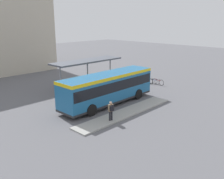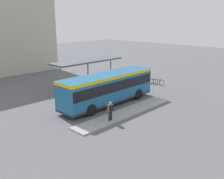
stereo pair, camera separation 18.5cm
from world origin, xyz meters
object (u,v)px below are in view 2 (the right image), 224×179
at_px(bicycle_white, 149,81).
at_px(potted_planter_near_shelter, 78,91).
at_px(city_bus, 108,86).
at_px(bicycle_black, 146,80).
at_px(bicycle_red, 159,82).
at_px(bicycle_blue, 154,81).
at_px(pedestrian_waiting, 110,110).

xyz_separation_m(bicycle_white, potted_planter_near_shelter, (-10.05, 2.19, 0.30)).
relative_size(city_bus, bicycle_black, 7.09).
relative_size(bicycle_red, bicycle_blue, 1.13).
xyz_separation_m(bicycle_blue, potted_planter_near_shelter, (-10.40, 2.86, 0.31)).
distance_m(city_bus, bicycle_blue, 10.08).
bearing_deg(bicycle_red, bicycle_blue, -0.86).
relative_size(city_bus, bicycle_blue, 6.93).
distance_m(bicycle_red, bicycle_blue, 0.67).
height_order(city_bus, bicycle_red, city_bus).
xyz_separation_m(bicycle_red, bicycle_white, (-0.34, 1.33, -0.03)).
bearing_deg(bicycle_red, potted_planter_near_shelter, 71.62).
xyz_separation_m(pedestrian_waiting, bicycle_black, (12.88, 6.10, -0.72)).
relative_size(city_bus, bicycle_red, 6.13).
bearing_deg(bicycle_black, pedestrian_waiting, 123.81).
bearing_deg(bicycle_black, bicycle_red, -169.32).
relative_size(pedestrian_waiting, bicycle_blue, 1.05).
height_order(bicycle_white, potted_planter_near_shelter, potted_planter_near_shelter).
distance_m(city_bus, bicycle_red, 9.99).
bearing_deg(bicycle_red, city_bus, 94.48).
bearing_deg(bicycle_white, potted_planter_near_shelter, -100.66).
height_order(city_bus, bicycle_white, city_bus).
distance_m(city_bus, potted_planter_near_shelter, 4.42).
height_order(city_bus, bicycle_blue, city_bus).
distance_m(pedestrian_waiting, bicycle_red, 13.61).
height_order(pedestrian_waiting, bicycle_white, pedestrian_waiting).
bearing_deg(bicycle_blue, bicycle_black, 177.77).
bearing_deg(bicycle_white, bicycle_black, 160.18).
distance_m(pedestrian_waiting, bicycle_white, 13.76).
bearing_deg(pedestrian_waiting, potted_planter_near_shelter, 0.18).
relative_size(bicycle_blue, potted_planter_near_shelter, 1.23).
bearing_deg(bicycle_black, bicycle_white, 167.02).
distance_m(bicycle_red, potted_planter_near_shelter, 10.97).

